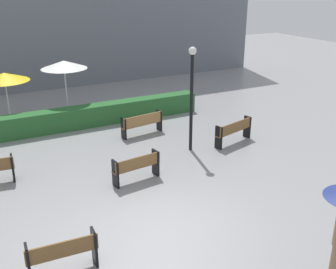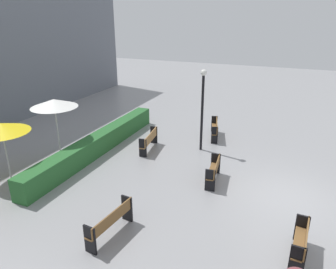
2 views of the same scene
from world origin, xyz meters
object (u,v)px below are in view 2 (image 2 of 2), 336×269
at_px(bench_back_row, 149,140).
at_px(bench_far_left, 111,221).
at_px(lamp_post, 203,102).
at_px(patio_umbrella_white, 54,103).
at_px(bench_near_left, 301,241).
at_px(patio_umbrella_yellow, 1,128).
at_px(bench_far_right, 215,128).
at_px(bench_mid_center, 214,170).

distance_m(bench_back_row, bench_far_left, 6.34).
xyz_separation_m(lamp_post, patio_umbrella_white, (-3.11, 5.75, 0.12)).
xyz_separation_m(bench_back_row, bench_near_left, (-4.91, -6.82, -0.01)).
distance_m(bench_near_left, patio_umbrella_white, 10.85).
height_order(bench_far_left, patio_umbrella_white, patio_umbrella_white).
relative_size(bench_far_left, patio_umbrella_yellow, 0.80).
bearing_deg(bench_far_right, bench_back_row, 138.46).
bearing_deg(bench_mid_center, bench_far_left, 155.90).
bearing_deg(bench_near_left, bench_far_right, 29.54).
relative_size(bench_back_row, patio_umbrella_white, 0.70).
distance_m(bench_far_right, bench_near_left, 8.84).
bearing_deg(patio_umbrella_yellow, bench_back_row, -40.08).
distance_m(bench_far_right, lamp_post, 2.58).
relative_size(bench_mid_center, lamp_post, 0.42).
height_order(bench_back_row, patio_umbrella_white, patio_umbrella_white).
height_order(bench_near_left, lamp_post, lamp_post).
xyz_separation_m(lamp_post, patio_umbrella_yellow, (-5.57, 6.15, -0.24)).
xyz_separation_m(bench_far_left, patio_umbrella_yellow, (1.47, 5.61, 1.60)).
distance_m(bench_far_left, bench_near_left, 5.24).
distance_m(lamp_post, patio_umbrella_yellow, 8.30).
xyz_separation_m(bench_far_right, bench_mid_center, (-4.60, -1.17, -0.03)).
bearing_deg(bench_mid_center, bench_back_row, 63.42).
bearing_deg(bench_near_left, patio_umbrella_yellow, 88.48).
bearing_deg(lamp_post, patio_umbrella_white, 118.41).
relative_size(bench_back_row, bench_near_left, 1.21).
bearing_deg(patio_umbrella_yellow, bench_mid_center, -69.54).
relative_size(bench_far_left, bench_near_left, 1.19).
distance_m(bench_far_left, patio_umbrella_white, 6.82).
bearing_deg(bench_mid_center, patio_umbrella_yellow, 110.46).
relative_size(bench_near_left, patio_umbrella_white, 0.58).
height_order(bench_back_row, bench_far_left, bench_back_row).
bearing_deg(bench_back_row, bench_mid_center, -116.58).
distance_m(bench_mid_center, lamp_post, 3.60).
bearing_deg(bench_far_right, patio_umbrella_white, 129.67).
height_order(bench_far_right, bench_mid_center, bench_far_right).
height_order(bench_mid_center, patio_umbrella_white, patio_umbrella_white).
height_order(lamp_post, patio_umbrella_white, lamp_post).
bearing_deg(bench_mid_center, bench_far_right, 14.27).
height_order(bench_back_row, bench_mid_center, bench_back_row).
bearing_deg(bench_back_row, bench_near_left, -125.75).
xyz_separation_m(bench_mid_center, patio_umbrella_yellow, (-2.81, 7.52, 1.60)).
relative_size(bench_far_left, patio_umbrella_white, 0.69).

